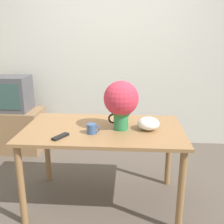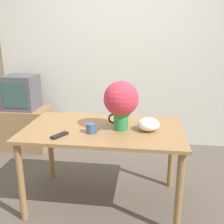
{
  "view_description": "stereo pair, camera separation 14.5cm",
  "coord_description": "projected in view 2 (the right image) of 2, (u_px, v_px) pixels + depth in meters",
  "views": [
    {
      "loc": [
        0.26,
        -2.26,
        1.63
      ],
      "look_at": [
        0.1,
        0.01,
        0.95
      ],
      "focal_mm": 42.0,
      "sensor_mm": 36.0,
      "label": 1
    },
    {
      "loc": [
        0.4,
        -2.24,
        1.63
      ],
      "look_at": [
        0.1,
        0.01,
        0.95
      ],
      "focal_mm": 42.0,
      "sensor_mm": 36.0,
      "label": 2
    }
  ],
  "objects": [
    {
      "name": "white_bowl",
      "position": [
        148.0,
        124.0,
        2.36
      ],
      "size": [
        0.2,
        0.2,
        0.12
      ],
      "color": "white",
      "rests_on": "table"
    },
    {
      "name": "tv_stand",
      "position": [
        25.0,
        128.0,
        3.85
      ],
      "size": [
        0.72,
        0.48,
        0.6
      ],
      "color": "#8E6B47",
      "rests_on": "ground_plane"
    },
    {
      "name": "tv_set",
      "position": [
        21.0,
        92.0,
        3.69
      ],
      "size": [
        0.44,
        0.4,
        0.48
      ],
      "color": "#4C4C51",
      "rests_on": "tv_stand"
    },
    {
      "name": "flower_vase",
      "position": [
        121.0,
        102.0,
        2.33
      ],
      "size": [
        0.32,
        0.32,
        0.45
      ],
      "color": "#2D844C",
      "rests_on": "table"
    },
    {
      "name": "remote_control",
      "position": [
        60.0,
        135.0,
        2.23
      ],
      "size": [
        0.13,
        0.17,
        0.02
      ],
      "color": "black",
      "rests_on": "table"
    },
    {
      "name": "coffee_mug",
      "position": [
        91.0,
        128.0,
        2.3
      ],
      "size": [
        0.12,
        0.08,
        0.09
      ],
      "color": "#385689",
      "rests_on": "table"
    },
    {
      "name": "table",
      "position": [
        104.0,
        138.0,
        2.47
      ],
      "size": [
        1.47,
        0.85,
        0.79
      ],
      "color": "olive",
      "rests_on": "ground_plane"
    },
    {
      "name": "ground_plane",
      "position": [
        102.0,
        202.0,
        2.65
      ],
      "size": [
        12.0,
        12.0,
        0.0
      ],
      "primitive_type": "plane",
      "color": "brown"
    },
    {
      "name": "wall_back",
      "position": [
        120.0,
        57.0,
        3.81
      ],
      "size": [
        8.0,
        0.05,
        2.6
      ],
      "color": "silver",
      "rests_on": "ground_plane"
    }
  ]
}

